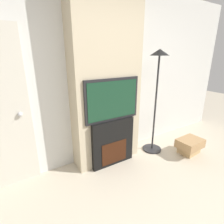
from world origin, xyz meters
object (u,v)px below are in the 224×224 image
object	(u,v)px
television	(112,100)
floor_lamp	(157,81)
fireplace	(112,142)
box_stack	(190,145)

from	to	relation	value
television	floor_lamp	bearing A→B (deg)	-2.51
fireplace	floor_lamp	size ratio (longest dim) A/B	0.42
television	fireplace	bearing A→B (deg)	90.00
fireplace	floor_lamp	xyz separation A→B (m)	(0.85, -0.04, 0.90)
television	floor_lamp	xyz separation A→B (m)	(0.85, -0.04, 0.21)
fireplace	box_stack	xyz separation A→B (m)	(1.31, -0.49, -0.21)
television	floor_lamp	size ratio (longest dim) A/B	0.50
box_stack	fireplace	bearing A→B (deg)	159.45
television	box_stack	size ratio (longest dim) A/B	1.94
fireplace	television	world-z (taller)	television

